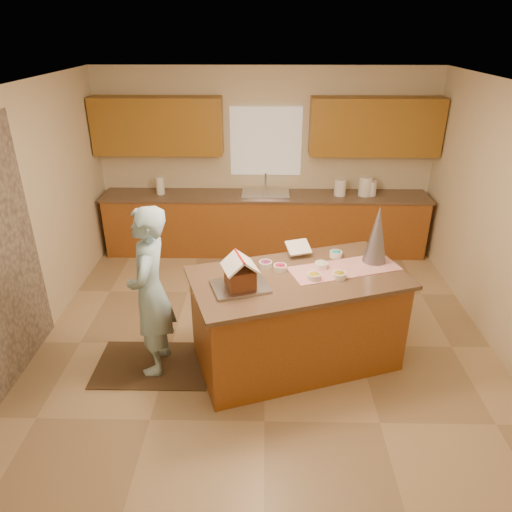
# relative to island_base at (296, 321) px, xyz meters

# --- Properties ---
(floor) EXTENTS (5.50, 5.50, 0.00)m
(floor) POSITION_rel_island_base_xyz_m (-0.32, 0.25, -0.48)
(floor) COLOR tan
(floor) RESTS_ON ground
(ceiling) EXTENTS (5.50, 5.50, 0.00)m
(ceiling) POSITION_rel_island_base_xyz_m (-0.32, 0.25, 2.22)
(ceiling) COLOR silver
(ceiling) RESTS_ON floor
(wall_back) EXTENTS (5.50, 5.50, 0.00)m
(wall_back) POSITION_rel_island_base_xyz_m (-0.32, 3.00, 0.87)
(wall_back) COLOR beige
(wall_back) RESTS_ON floor
(wall_front) EXTENTS (5.50, 5.50, 0.00)m
(wall_front) POSITION_rel_island_base_xyz_m (-0.32, -2.50, 0.87)
(wall_front) COLOR beige
(wall_front) RESTS_ON floor
(wall_left) EXTENTS (5.50, 5.50, 0.00)m
(wall_left) POSITION_rel_island_base_xyz_m (-2.82, 0.25, 0.87)
(wall_left) COLOR beige
(wall_left) RESTS_ON floor
(window_curtain) EXTENTS (1.05, 0.03, 1.00)m
(window_curtain) POSITION_rel_island_base_xyz_m (-0.32, 2.97, 1.17)
(window_curtain) COLOR white
(window_curtain) RESTS_ON wall_back
(back_counter_base) EXTENTS (4.80, 0.60, 0.88)m
(back_counter_base) POSITION_rel_island_base_xyz_m (-0.32, 2.70, -0.04)
(back_counter_base) COLOR brown
(back_counter_base) RESTS_ON floor
(back_counter_top) EXTENTS (4.85, 0.63, 0.04)m
(back_counter_top) POSITION_rel_island_base_xyz_m (-0.32, 2.70, 0.42)
(back_counter_top) COLOR brown
(back_counter_top) RESTS_ON back_counter_base
(upper_cabinet_left) EXTENTS (1.85, 0.35, 0.80)m
(upper_cabinet_left) POSITION_rel_island_base_xyz_m (-1.87, 2.82, 1.42)
(upper_cabinet_left) COLOR #905C1F
(upper_cabinet_left) RESTS_ON wall_back
(upper_cabinet_right) EXTENTS (1.85, 0.35, 0.80)m
(upper_cabinet_right) POSITION_rel_island_base_xyz_m (1.23, 2.82, 1.42)
(upper_cabinet_right) COLOR #905C1F
(upper_cabinet_right) RESTS_ON wall_back
(sink) EXTENTS (0.70, 0.45, 0.12)m
(sink) POSITION_rel_island_base_xyz_m (-0.32, 2.70, 0.41)
(sink) COLOR silver
(sink) RESTS_ON back_counter_top
(faucet) EXTENTS (0.03, 0.03, 0.28)m
(faucet) POSITION_rel_island_base_xyz_m (-0.32, 2.88, 0.58)
(faucet) COLOR silver
(faucet) RESTS_ON back_counter_top
(island_base) EXTENTS (2.19, 1.57, 0.97)m
(island_base) POSITION_rel_island_base_xyz_m (0.00, 0.00, 0.00)
(island_base) COLOR brown
(island_base) RESTS_ON floor
(island_top) EXTENTS (2.30, 1.68, 0.04)m
(island_top) POSITION_rel_island_base_xyz_m (0.00, 0.00, 0.50)
(island_top) COLOR brown
(island_top) RESTS_ON island_base
(table_runner) EXTENTS (1.17, 0.73, 0.01)m
(table_runner) POSITION_rel_island_base_xyz_m (0.47, 0.16, 0.53)
(table_runner) COLOR #9F0B12
(table_runner) RESTS_ON island_top
(baking_tray) EXTENTS (0.60, 0.51, 0.03)m
(baking_tray) POSITION_rel_island_base_xyz_m (-0.55, -0.24, 0.54)
(baking_tray) COLOR silver
(baking_tray) RESTS_ON island_top
(cookbook) EXTENTS (0.29, 0.26, 0.10)m
(cookbook) POSITION_rel_island_base_xyz_m (0.02, 0.45, 0.63)
(cookbook) COLOR white
(cookbook) RESTS_ON island_top
(tinsel_tree) EXTENTS (0.31, 0.31, 0.60)m
(tinsel_tree) POSITION_rel_island_base_xyz_m (0.79, 0.33, 0.83)
(tinsel_tree) COLOR #9F9FAA
(tinsel_tree) RESTS_ON island_top
(rug) EXTENTS (1.18, 0.77, 0.01)m
(rug) POSITION_rel_island_base_xyz_m (-1.48, -0.12, -0.48)
(rug) COLOR black
(rug) RESTS_ON floor
(boy) EXTENTS (0.42, 0.64, 1.74)m
(boy) POSITION_rel_island_base_xyz_m (-1.43, -0.12, 0.40)
(boy) COLOR #9BC9DC
(boy) RESTS_ON rug
(canister_a) EXTENTS (0.17, 0.17, 0.24)m
(canister_a) POSITION_rel_island_base_xyz_m (0.78, 2.70, 0.56)
(canister_a) COLOR white
(canister_a) RESTS_ON back_counter_top
(canister_b) EXTENTS (0.20, 0.20, 0.28)m
(canister_b) POSITION_rel_island_base_xyz_m (1.15, 2.70, 0.58)
(canister_b) COLOR white
(canister_b) RESTS_ON back_counter_top
(canister_c) EXTENTS (0.15, 0.15, 0.22)m
(canister_c) POSITION_rel_island_base_xyz_m (1.24, 2.70, 0.55)
(canister_c) COLOR white
(canister_c) RESTS_ON back_counter_top
(paper_towel) EXTENTS (0.12, 0.12, 0.26)m
(paper_towel) POSITION_rel_island_base_xyz_m (-1.89, 2.70, 0.57)
(paper_towel) COLOR white
(paper_towel) RESTS_ON back_counter_top
(gingerbread_house) EXTENTS (0.38, 0.39, 0.31)m
(gingerbread_house) POSITION_rel_island_base_xyz_m (-0.55, -0.24, 0.67)
(gingerbread_house) COLOR brown
(gingerbread_house) RESTS_ON baking_tray
(candy_bowls) EXTENTS (0.87, 0.63, 0.06)m
(candy_bowls) POSITION_rel_island_base_xyz_m (0.11, 0.13, 0.56)
(candy_bowls) COLOR white
(candy_bowls) RESTS_ON island_top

